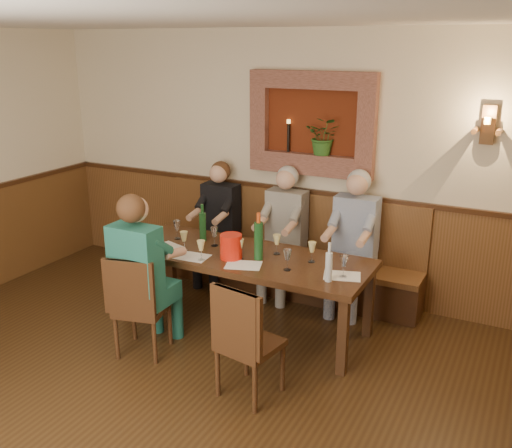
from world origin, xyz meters
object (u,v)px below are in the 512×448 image
Objects in this scene: dining_table at (244,262)px; wine_bottle_green_a at (259,240)px; chair_near_left at (142,324)px; bench at (285,263)px; person_bench_right at (352,254)px; wine_bottle_green_b at (203,226)px; water_bottle at (329,266)px; chair_near_right at (249,363)px; person_chair_front at (144,286)px; person_bench_mid at (283,244)px; person_bench_left at (217,234)px; spittoon_bucket at (231,246)px.

dining_table is 5.40× the size of wine_bottle_green_a.
dining_table is 2.56× the size of chair_near_left.
chair_near_left is at bearing -107.71° from bench.
wine_bottle_green_b is at bearing -152.88° from person_bench_right.
person_bench_right is (0.79, 0.84, -0.07)m from dining_table.
wine_bottle_green_a is at bearing 166.53° from water_bottle.
chair_near_right is at bearing -67.29° from wine_bottle_green_a.
person_bench_right is (0.22, 1.82, 0.33)m from chair_near_right.
person_bench_mid is at bearing 69.83° from person_chair_front.
person_bench_mid is 4.19× the size of water_bottle.
wine_bottle_green_a reaches higher than chair_near_left.
person_bench_right is at bearing 46.71° from dining_table.
water_bottle is (0.91, -1.07, 0.30)m from person_bench_mid.
bench is 8.84× the size of water_bottle.
water_bottle is at bearing 74.39° from chair_near_right.
person_bench_right reaches higher than bench.
wine_bottle_green_b is (-0.55, -0.79, 0.58)m from bench.
chair_near_left is at bearing -128.95° from person_bench_right.
chair_near_left is at bearing -86.05° from person_chair_front.
chair_near_right reaches higher than dining_table.
person_bench_mid is 0.95m from wine_bottle_green_b.
chair_near_right is at bearing -59.96° from dining_table.
person_bench_left is (-0.23, 1.68, 0.30)m from chair_near_left.
person_bench_left is at bearing 133.67° from dining_table.
wine_bottle_green_b is (-1.34, -0.69, 0.30)m from person_bench_right.
wine_bottle_green_a is 1.31× the size of water_bottle.
person_bench_right reaches higher than water_bottle.
person_chair_front is 1.10m from wine_bottle_green_a.
wine_bottle_green_a is at bearing -79.87° from bench.
dining_table is at bearing 166.08° from water_bottle.
bench is at bearing 58.18° from chair_near_left.
water_bottle is (0.75, -0.18, -0.05)m from wine_bottle_green_a.
bench is at bearing 100.13° from wine_bottle_green_a.
person_chair_front is at bearing 179.64° from chair_near_right.
wine_bottle_green_b reaches higher than chair_near_left.
water_bottle is (1.72, -1.07, 0.31)m from person_bench_left.
spittoon_bucket is 0.57m from wine_bottle_green_b.
water_bottle is at bearing -49.65° from person_bench_mid.
chair_near_left is at bearing -124.06° from dining_table.
person_bench_mid reaches higher than chair_near_left.
chair_near_right is at bearing -53.29° from spittoon_bucket.
chair_near_right is 4.17× the size of spittoon_bucket.
bench is 7.91× the size of wine_bottle_green_b.
wine_bottle_green_b is at bearing 144.41° from chair_near_right.
bench is 2.05× the size of person_bench_right.
chair_near_right is 2.82× the size of water_bottle.
bench reaches higher than spittoon_bucket.
wine_bottle_green_b is at bearing -129.57° from person_bench_mid.
dining_table is at bearing -46.33° from person_bench_left.
person_bench_mid is at bearing 130.35° from water_bottle.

